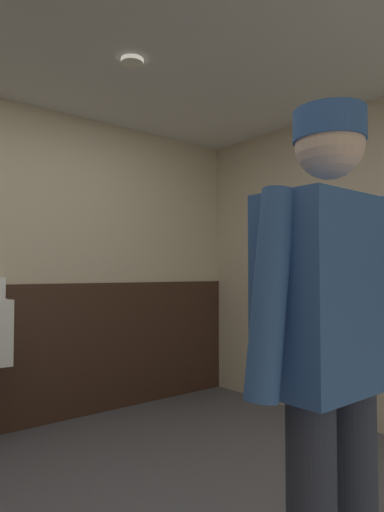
# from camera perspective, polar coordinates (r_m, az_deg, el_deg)

# --- Properties ---
(wall_back) EXTENTS (4.80, 0.12, 2.50)m
(wall_back) POSITION_cam_1_polar(r_m,az_deg,el_deg) (3.67, -22.44, -0.97)
(wall_back) COLOR beige
(wall_back) RESTS_ON ground_plane
(wall_right) EXTENTS (0.12, 4.15, 2.50)m
(wall_right) POSITION_cam_1_polar(r_m,az_deg,el_deg) (3.64, 23.22, -0.95)
(wall_right) COLOR beige
(wall_right) RESTS_ON ground_plane
(wainscot_band_back) EXTENTS (4.20, 0.03, 1.10)m
(wainscot_band_back) POSITION_cam_1_polar(r_m,az_deg,el_deg) (3.65, -22.26, -12.05)
(wainscot_band_back) COLOR #382319
(wainscot_band_back) RESTS_ON ground_plane
(downlight_far) EXTENTS (0.14, 0.14, 0.03)m
(downlight_far) POSITION_cam_1_polar(r_m,az_deg,el_deg) (2.99, -7.73, 23.67)
(downlight_far) COLOR white
(person) EXTENTS (0.68, 0.60, 1.67)m
(person) POSITION_cam_1_polar(r_m,az_deg,el_deg) (1.40, 17.89, -10.17)
(person) COLOR #2D3342
(person) RESTS_ON ground_plane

